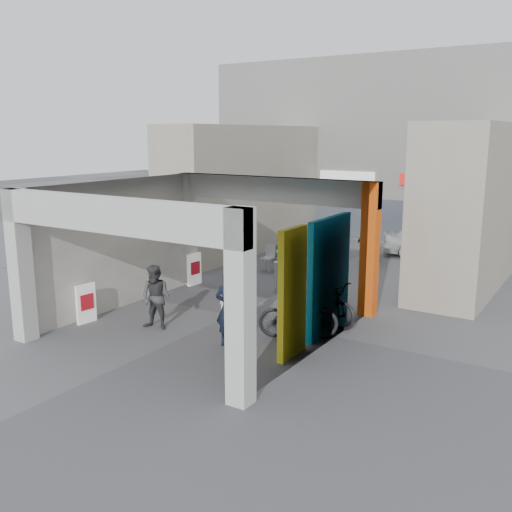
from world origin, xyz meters
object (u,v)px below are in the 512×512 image
Objects in this scene: bicycle_rear at (298,315)px; white_van at (435,241)px; man_with_dog at (229,309)px; man_crates at (369,243)px; cafe_set at (287,261)px; bicycle_front at (323,301)px; produce_stand at (290,253)px; man_elderly at (330,281)px; border_collie at (228,310)px; man_back_turned at (156,297)px.

bicycle_rear is 10.70m from white_van.
man_crates is at bearing -104.58° from man_with_dog.
bicycle_front reaches higher than cafe_set.
man_with_dog is at bearing -70.06° from produce_stand.
man_elderly is 5.77m from man_crates.
produce_stand is 0.32× the size of white_van.
produce_stand is 2.91m from man_crates.
cafe_set reaches higher than border_collie.
man_with_dog is at bearing 111.99° from bicycle_rear.
man_back_turned reaches higher than border_collie.
man_back_turned is 9.42m from man_crates.
man_crates reaches higher than bicycle_front.
man_with_dog is 3.65m from man_elderly.
cafe_set is at bearing 64.91° from man_crates.
bicycle_front is (3.23, 2.60, -0.24)m from man_back_turned.
bicycle_front is (3.49, -4.39, 0.22)m from cafe_set.
bicycle_rear is (4.10, -7.01, 0.24)m from produce_stand.
produce_stand is at bearing 111.31° from border_collie.
produce_stand is 0.74× the size of man_crates.
produce_stand is at bearing 86.06° from man_back_turned.
bicycle_rear reaches higher than bicycle_front.
man_back_turned is 4.63m from man_elderly.
man_with_dog is 0.45× the size of white_van.
bicycle_front is (0.28, -0.97, -0.28)m from man_elderly.
white_van is (0.21, 10.69, 0.10)m from bicycle_rear.
bicycle_rear is 0.48× the size of white_van.
man_back_turned is 4.15m from bicycle_front.
man_with_dog reaches higher than bicycle_rear.
bicycle_rear is (1.08, 1.26, -0.31)m from man_with_dog.
man_elderly is (3.81, -4.71, 0.51)m from produce_stand.
white_van reaches higher than produce_stand.
bicycle_front is 1.14× the size of bicycle_rear.
bicycle_front is (1.39, -6.64, -0.27)m from man_crates.
man_with_dog reaches higher than man_crates.
produce_stand is 5.68m from white_van.
man_with_dog is (3.02, -8.27, 0.55)m from produce_stand.
man_elderly reaches higher than border_collie.
produce_stand is at bearing 2.87° from bicycle_rear.
white_van is at bearing -112.70° from man_with_dog.
man_with_dog reaches higher than produce_stand.
man_with_dog is (1.03, -1.40, 0.58)m from border_collie.
man_crates is at bearing 19.34° from produce_stand.
man_back_turned is 3.49m from bicycle_rear.
man_elderly is (2.95, 3.57, 0.04)m from man_back_turned.
man_elderly is at bearing -20.31° from bicycle_rear.
white_van is at bearing 64.04° from man_back_turned.
man_with_dog is 12.03m from white_van.
man_with_dog is 0.94× the size of bicycle_rear.
man_crates reaches higher than white_van.
produce_stand is at bearing 37.50° from man_crates.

